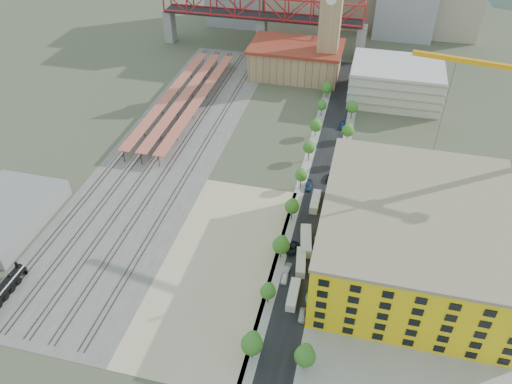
% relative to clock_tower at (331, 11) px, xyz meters
% --- Properties ---
extents(ground, '(400.00, 400.00, 0.00)m').
position_rel_clock_tower_xyz_m(ground, '(-8.00, -79.99, -28.70)').
color(ground, '#474C38').
rests_on(ground, ground).
extents(ballast_strip, '(36.00, 165.00, 0.06)m').
position_rel_clock_tower_xyz_m(ballast_strip, '(-44.00, -62.49, -28.67)').
color(ballast_strip, '#605E59').
rests_on(ballast_strip, ground).
extents(dirt_lot, '(28.00, 67.00, 0.06)m').
position_rel_clock_tower_xyz_m(dirt_lot, '(-12.00, -111.49, -28.67)').
color(dirt_lot, tan).
rests_on(dirt_lot, ground).
extents(street_asphalt, '(12.00, 170.00, 0.06)m').
position_rel_clock_tower_xyz_m(street_asphalt, '(8.00, -64.99, -28.67)').
color(street_asphalt, black).
rests_on(street_asphalt, ground).
extents(sidewalk_west, '(3.00, 170.00, 0.04)m').
position_rel_clock_tower_xyz_m(sidewalk_west, '(2.50, -64.99, -28.68)').
color(sidewalk_west, gray).
rests_on(sidewalk_west, ground).
extents(sidewalk_east, '(3.00, 170.00, 0.04)m').
position_rel_clock_tower_xyz_m(sidewalk_east, '(13.50, -64.99, -28.68)').
color(sidewalk_east, gray).
rests_on(sidewalk_east, ground).
extents(construction_pad, '(50.00, 90.00, 0.06)m').
position_rel_clock_tower_xyz_m(construction_pad, '(37.00, -99.99, -28.67)').
color(construction_pad, gray).
rests_on(construction_pad, ground).
extents(rail_tracks, '(26.56, 160.00, 0.18)m').
position_rel_clock_tower_xyz_m(rail_tracks, '(-45.80, -62.49, -28.55)').
color(rail_tracks, '#382B23').
rests_on(rail_tracks, ground).
extents(platform_canopies, '(16.00, 80.00, 4.12)m').
position_rel_clock_tower_xyz_m(platform_canopies, '(-49.00, -34.99, -24.70)').
color(platform_canopies, '#B05D43').
rests_on(platform_canopies, ground).
extents(station_hall, '(38.00, 24.00, 13.10)m').
position_rel_clock_tower_xyz_m(station_hall, '(-13.00, 2.01, -22.03)').
color(station_hall, tan).
rests_on(station_hall, ground).
extents(clock_tower, '(12.00, 12.00, 52.00)m').
position_rel_clock_tower_xyz_m(clock_tower, '(0.00, 0.00, 0.00)').
color(clock_tower, tan).
rests_on(clock_tower, ground).
extents(parking_garage, '(34.00, 26.00, 14.00)m').
position_rel_clock_tower_xyz_m(parking_garage, '(28.00, -9.99, -21.70)').
color(parking_garage, silver).
rests_on(parking_garage, ground).
extents(truss_bridge, '(94.00, 9.60, 25.60)m').
position_rel_clock_tower_xyz_m(truss_bridge, '(-33.00, 25.01, -9.83)').
color(truss_bridge, gray).
rests_on(truss_bridge, ground).
extents(construction_building, '(44.60, 50.60, 18.80)m').
position_rel_clock_tower_xyz_m(construction_building, '(34.00, -99.99, -19.29)').
color(construction_building, yellow).
rests_on(construction_building, ground).
extents(warehouse, '(22.00, 32.00, 5.00)m').
position_rel_clock_tower_xyz_m(warehouse, '(-74.00, -109.99, -26.20)').
color(warehouse, gray).
rests_on(warehouse, ground).
extents(street_trees, '(15.40, 124.40, 8.00)m').
position_rel_clock_tower_xyz_m(street_trees, '(8.00, -74.99, -28.70)').
color(street_trees, '#376A20').
rests_on(street_trees, ground).
extents(distant_hills, '(647.00, 264.00, 227.00)m').
position_rel_clock_tower_xyz_m(distant_hills, '(37.28, 180.01, -108.23)').
color(distant_hills, '#4C6B59').
rests_on(distant_hills, ground).
extents(site_trailer_a, '(2.45, 8.71, 2.37)m').
position_rel_clock_tower_xyz_m(site_trailer_a, '(8.00, -117.37, -27.51)').
color(site_trailer_a, silver).
rests_on(site_trailer_a, ground).
extents(site_trailer_b, '(3.49, 9.07, 2.42)m').
position_rel_clock_tower_xyz_m(site_trailer_b, '(8.00, -106.80, -27.49)').
color(site_trailer_b, silver).
rests_on(site_trailer_b, ground).
extents(site_trailer_c, '(4.39, 10.62, 2.82)m').
position_rel_clock_tower_xyz_m(site_trailer_c, '(8.00, -99.02, -27.29)').
color(site_trailer_c, silver).
rests_on(site_trailer_c, ground).
extents(site_trailer_d, '(2.39, 8.83, 2.41)m').
position_rel_clock_tower_xyz_m(site_trailer_d, '(8.00, -82.12, -27.49)').
color(site_trailer_d, silver).
rests_on(site_trailer_d, ground).
extents(car_0, '(1.63, 3.91, 1.32)m').
position_rel_clock_tower_xyz_m(car_0, '(5.00, -112.34, -28.04)').
color(car_0, white).
rests_on(car_0, ground).
extents(car_1, '(2.11, 4.53, 1.44)m').
position_rel_clock_tower_xyz_m(car_1, '(5.00, -109.53, -27.98)').
color(car_1, gray).
rests_on(car_1, ground).
extents(car_2, '(3.10, 5.40, 1.42)m').
position_rel_clock_tower_xyz_m(car_2, '(5.00, -101.90, -27.99)').
color(car_2, black).
rests_on(car_2, ground).
extents(car_3, '(2.22, 5.09, 1.46)m').
position_rel_clock_tower_xyz_m(car_3, '(5.00, -74.55, -27.97)').
color(car_3, navy).
rests_on(car_3, ground).
extents(car_4, '(1.84, 4.12, 1.38)m').
position_rel_clock_tower_xyz_m(car_4, '(11.00, -122.38, -28.01)').
color(car_4, silver).
rests_on(car_4, ground).
extents(car_5, '(2.23, 4.80, 1.52)m').
position_rel_clock_tower_xyz_m(car_5, '(11.00, -98.49, -27.93)').
color(car_5, '#95969A').
rests_on(car_5, ground).
extents(car_6, '(3.38, 5.75, 1.50)m').
position_rel_clock_tower_xyz_m(car_6, '(11.00, -68.69, -27.95)').
color(car_6, black).
rests_on(car_6, ground).
extents(car_7, '(2.29, 4.93, 1.39)m').
position_rel_clock_tower_xyz_m(car_7, '(11.00, -36.73, -28.00)').
color(car_7, navy).
rests_on(car_7, ground).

